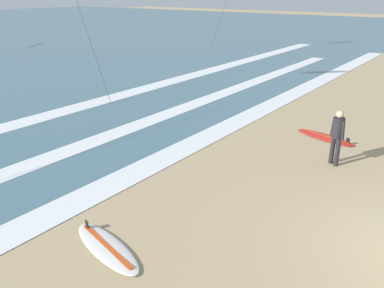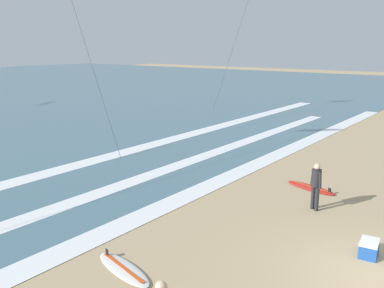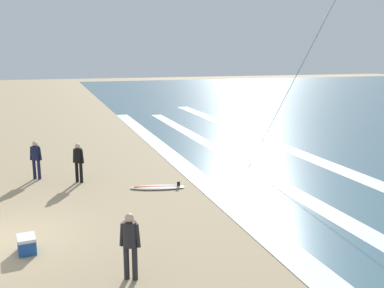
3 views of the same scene
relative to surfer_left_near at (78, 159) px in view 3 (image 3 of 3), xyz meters
The scene contains 8 objects.
ground_plane 5.69m from the surfer_left_near, 24.63° to the right, with size 160.00×160.00×0.00m, color tan.
wave_foam_shoreline 7.79m from the surfer_left_near, 37.97° to the left, with size 50.55×0.95×0.01m, color white.
wave_foam_mid_break 8.61m from the surfer_left_near, 61.61° to the left, with size 44.68×0.83×0.01m, color white.
surfer_left_near is the anchor object (origin of this frame).
surfer_right_near 8.40m from the surfer_left_near, ahead, with size 0.32×0.49×1.60m.
surfer_background_far 1.92m from the surfer_left_near, 121.99° to the right, with size 0.32×0.50×1.60m.
surfboard_foreground_flat 3.44m from the surfer_left_near, 57.77° to the left, with size 1.07×2.18×0.25m.
cooler_box 6.43m from the surfer_left_near, 15.95° to the right, with size 0.66×0.52×0.44m.
Camera 3 is at (12.61, 1.39, 5.13)m, focal length 41.30 mm.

